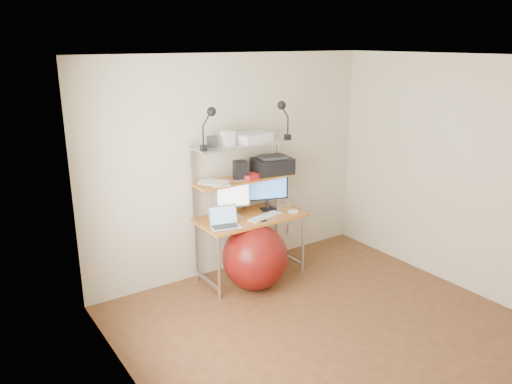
# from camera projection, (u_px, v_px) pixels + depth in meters

# --- Properties ---
(room) EXTENTS (3.60, 3.60, 3.60)m
(room) POSITION_uv_depth(u_px,v_px,m) (342.00, 207.00, 4.28)
(room) COLOR brown
(room) RESTS_ON ground
(computer_desk) EXTENTS (1.20, 0.60, 1.57)m
(computer_desk) POSITION_uv_depth(u_px,v_px,m) (247.00, 196.00, 5.56)
(computer_desk) COLOR #C57026
(computer_desk) RESTS_ON ground
(desktop) EXTENTS (1.20, 0.60, 0.00)m
(desktop) POSITION_uv_depth(u_px,v_px,m) (250.00, 216.00, 5.57)
(desktop) COLOR #C57026
(desktop) RESTS_ON computer_desk
(mid_shelf) EXTENTS (1.18, 0.34, 0.00)m
(mid_shelf) POSITION_uv_depth(u_px,v_px,m) (244.00, 178.00, 5.56)
(mid_shelf) COLOR #C57026
(mid_shelf) RESTS_ON computer_desk
(top_shelf) EXTENTS (1.18, 0.34, 0.00)m
(top_shelf) POSITION_uv_depth(u_px,v_px,m) (243.00, 143.00, 5.44)
(top_shelf) COLOR #B9B9BE
(top_shelf) RESTS_ON computer_desk
(floor) EXTENTS (3.60, 3.60, 0.00)m
(floor) POSITION_uv_depth(u_px,v_px,m) (335.00, 334.00, 4.65)
(floor) COLOR brown
(floor) RESTS_ON ground
(wall_outlet) EXTENTS (0.08, 0.01, 0.12)m
(wall_outlet) POSITION_uv_depth(u_px,v_px,m) (291.00, 228.00, 6.43)
(wall_outlet) COLOR silver
(wall_outlet) RESTS_ON room
(monitor_silver) EXTENTS (0.40, 0.17, 0.45)m
(monitor_silver) POSITION_uv_depth(u_px,v_px,m) (233.00, 197.00, 5.48)
(monitor_silver) COLOR #ADADB2
(monitor_silver) RESTS_ON desktop
(monitor_black) EXTENTS (0.47, 0.20, 0.49)m
(monitor_black) POSITION_uv_depth(u_px,v_px,m) (268.00, 190.00, 5.72)
(monitor_black) COLOR black
(monitor_black) RESTS_ON desktop
(laptop) EXTENTS (0.36, 0.32, 0.27)m
(laptop) POSITION_uv_depth(u_px,v_px,m) (224.00, 222.00, 5.26)
(laptop) COLOR silver
(laptop) RESTS_ON desktop
(keyboard) EXTENTS (0.46, 0.23, 0.01)m
(keyboard) POSITION_uv_depth(u_px,v_px,m) (265.00, 216.00, 5.55)
(keyboard) COLOR silver
(keyboard) RESTS_ON desktop
(mouse) EXTENTS (0.11, 0.08, 0.03)m
(mouse) POSITION_uv_depth(u_px,v_px,m) (293.00, 211.00, 5.69)
(mouse) COLOR silver
(mouse) RESTS_ON desktop
(mac_mini) EXTENTS (0.21, 0.21, 0.04)m
(mac_mini) POSITION_uv_depth(u_px,v_px,m) (278.00, 205.00, 5.91)
(mac_mini) COLOR silver
(mac_mini) RESTS_ON desktop
(phone) EXTENTS (0.09, 0.15, 0.01)m
(phone) POSITION_uv_depth(u_px,v_px,m) (261.00, 219.00, 5.46)
(phone) COLOR black
(phone) RESTS_ON desktop
(printer) EXTENTS (0.49, 0.38, 0.21)m
(printer) POSITION_uv_depth(u_px,v_px,m) (273.00, 165.00, 5.73)
(printer) COLOR black
(printer) RESTS_ON mid_shelf
(nas_cube) EXTENTS (0.17, 0.17, 0.20)m
(nas_cube) POSITION_uv_depth(u_px,v_px,m) (240.00, 170.00, 5.51)
(nas_cube) COLOR black
(nas_cube) RESTS_ON mid_shelf
(red_box) EXTENTS (0.21, 0.17, 0.05)m
(red_box) POSITION_uv_depth(u_px,v_px,m) (251.00, 176.00, 5.54)
(red_box) COLOR red
(red_box) RESTS_ON mid_shelf
(scanner) EXTENTS (0.46, 0.34, 0.11)m
(scanner) POSITION_uv_depth(u_px,v_px,m) (252.00, 137.00, 5.50)
(scanner) COLOR silver
(scanner) RESTS_ON top_shelf
(box_white) EXTENTS (0.14, 0.12, 0.15)m
(box_white) POSITION_uv_depth(u_px,v_px,m) (228.00, 138.00, 5.30)
(box_white) COLOR silver
(box_white) RESTS_ON top_shelf
(box_grey) EXTENTS (0.13, 0.13, 0.11)m
(box_grey) POSITION_uv_depth(u_px,v_px,m) (212.00, 141.00, 5.25)
(box_grey) COLOR #2F2F31
(box_grey) RESTS_ON top_shelf
(clip_lamp_left) EXTENTS (0.17, 0.10, 0.44)m
(clip_lamp_left) POSITION_uv_depth(u_px,v_px,m) (210.00, 119.00, 5.02)
(clip_lamp_left) COLOR black
(clip_lamp_left) RESTS_ON top_shelf
(clip_lamp_right) EXTENTS (0.17, 0.10, 0.44)m
(clip_lamp_right) POSITION_uv_depth(u_px,v_px,m) (283.00, 112.00, 5.52)
(clip_lamp_right) COLOR black
(clip_lamp_right) RESTS_ON top_shelf
(exercise_ball) EXTENTS (0.72, 0.72, 0.72)m
(exercise_ball) POSITION_uv_depth(u_px,v_px,m) (255.00, 257.00, 5.43)
(exercise_ball) COLOR maroon
(exercise_ball) RESTS_ON floor
(paper_stack) EXTENTS (0.35, 0.41, 0.02)m
(paper_stack) POSITION_uv_depth(u_px,v_px,m) (214.00, 183.00, 5.36)
(paper_stack) COLOR white
(paper_stack) RESTS_ON mid_shelf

